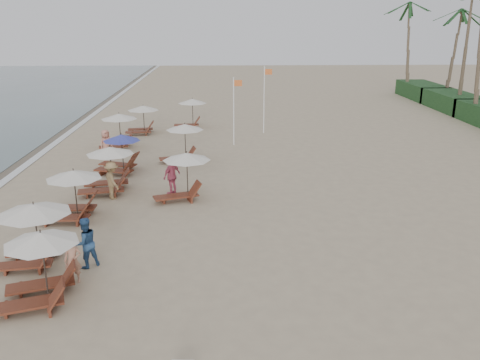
{
  "coord_description": "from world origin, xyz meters",
  "views": [
    {
      "loc": [
        0.16,
        -16.94,
        8.04
      ],
      "look_at": [
        1.0,
        4.36,
        1.3
      ],
      "focal_mm": 37.79,
      "sensor_mm": 36.0,
      "label": 1
    }
  ],
  "objects_px": {
    "lounger_station_5": "(117,130)",
    "inland_station_2": "(190,110)",
    "lounger_station_4": "(117,155)",
    "inland_station_0": "(182,173)",
    "lounger_station_1": "(31,232)",
    "beachgoer_far_b": "(106,144)",
    "beachgoer_near": "(73,260)",
    "beachgoer_far_a": "(172,176)",
    "inland_station_1": "(181,139)",
    "lounger_station_0": "(36,270)",
    "flag_pole_near": "(234,108)",
    "lounger_station_3": "(106,171)",
    "lounger_station_2": "(69,196)",
    "lounger_station_6": "(141,119)",
    "beachgoer_mid_a": "(85,243)",
    "beachgoer_mid_b": "(112,180)"
  },
  "relations": [
    {
      "from": "lounger_station_3",
      "to": "flag_pole_near",
      "type": "distance_m",
      "value": 11.71
    },
    {
      "from": "lounger_station_1",
      "to": "inland_station_1",
      "type": "bearing_deg",
      "value": 72.72
    },
    {
      "from": "lounger_station_0",
      "to": "lounger_station_5",
      "type": "relative_size",
      "value": 1.01
    },
    {
      "from": "lounger_station_1",
      "to": "beachgoer_near",
      "type": "height_order",
      "value": "lounger_station_1"
    },
    {
      "from": "beachgoer_far_b",
      "to": "lounger_station_6",
      "type": "bearing_deg",
      "value": 31.88
    },
    {
      "from": "lounger_station_5",
      "to": "inland_station_2",
      "type": "bearing_deg",
      "value": 56.43
    },
    {
      "from": "beachgoer_near",
      "to": "beachgoer_mid_b",
      "type": "height_order",
      "value": "beachgoer_mid_b"
    },
    {
      "from": "inland_station_2",
      "to": "beachgoer_mid_a",
      "type": "distance_m",
      "value": 23.67
    },
    {
      "from": "inland_station_0",
      "to": "beachgoer_near",
      "type": "xyz_separation_m",
      "value": [
        -2.94,
        -7.69,
        -0.57
      ]
    },
    {
      "from": "lounger_station_5",
      "to": "beachgoer_mid_b",
      "type": "bearing_deg",
      "value": -80.49
    },
    {
      "from": "lounger_station_4",
      "to": "lounger_station_6",
      "type": "relative_size",
      "value": 1.03
    },
    {
      "from": "lounger_station_0",
      "to": "beachgoer_far_b",
      "type": "bearing_deg",
      "value": 95.14
    },
    {
      "from": "lounger_station_2",
      "to": "beachgoer_near",
      "type": "height_order",
      "value": "lounger_station_2"
    },
    {
      "from": "lounger_station_4",
      "to": "beachgoer_far_b",
      "type": "xyz_separation_m",
      "value": [
        -1.24,
        2.92,
        -0.05
      ]
    },
    {
      "from": "beachgoer_mid_a",
      "to": "beachgoer_far_b",
      "type": "height_order",
      "value": "beachgoer_far_b"
    },
    {
      "from": "inland_station_2",
      "to": "flag_pole_near",
      "type": "bearing_deg",
      "value": -61.3
    },
    {
      "from": "lounger_station_1",
      "to": "beachgoer_far_b",
      "type": "xyz_separation_m",
      "value": [
        -0.49,
        14.06,
        -0.33
      ]
    },
    {
      "from": "inland_station_1",
      "to": "flag_pole_near",
      "type": "height_order",
      "value": "flag_pole_near"
    },
    {
      "from": "lounger_station_1",
      "to": "beachgoer_mid_b",
      "type": "xyz_separation_m",
      "value": [
        1.35,
        6.72,
        -0.33
      ]
    },
    {
      "from": "lounger_station_0",
      "to": "inland_station_2",
      "type": "xyz_separation_m",
      "value": [
        3.09,
        25.81,
        0.33
      ]
    },
    {
      "from": "lounger_station_0",
      "to": "beachgoer_far_a",
      "type": "bearing_deg",
      "value": 72.36
    },
    {
      "from": "lounger_station_0",
      "to": "beachgoer_far_b",
      "type": "distance_m",
      "value": 16.61
    },
    {
      "from": "lounger_station_3",
      "to": "beachgoer_near",
      "type": "height_order",
      "value": "lounger_station_3"
    },
    {
      "from": "lounger_station_2",
      "to": "inland_station_2",
      "type": "bearing_deg",
      "value": 78.15
    },
    {
      "from": "lounger_station_2",
      "to": "lounger_station_6",
      "type": "bearing_deg",
      "value": 88.26
    },
    {
      "from": "beachgoer_far_a",
      "to": "flag_pole_near",
      "type": "relative_size",
      "value": 0.41
    },
    {
      "from": "lounger_station_3",
      "to": "beachgoer_far_b",
      "type": "distance_m",
      "value": 6.51
    },
    {
      "from": "beachgoer_near",
      "to": "inland_station_1",
      "type": "bearing_deg",
      "value": 75.69
    },
    {
      "from": "inland_station_0",
      "to": "lounger_station_2",
      "type": "bearing_deg",
      "value": -154.42
    },
    {
      "from": "flag_pole_near",
      "to": "lounger_station_3",
      "type": "bearing_deg",
      "value": -124.18
    },
    {
      "from": "lounger_station_3",
      "to": "inland_station_0",
      "type": "relative_size",
      "value": 0.99
    },
    {
      "from": "lounger_station_1",
      "to": "lounger_station_2",
      "type": "relative_size",
      "value": 0.97
    },
    {
      "from": "beachgoer_mid_b",
      "to": "beachgoer_near",
      "type": "bearing_deg",
      "value": 150.06
    },
    {
      "from": "beachgoer_mid_a",
      "to": "beachgoer_far_b",
      "type": "distance_m",
      "value": 14.48
    },
    {
      "from": "lounger_station_4",
      "to": "beachgoer_far_b",
      "type": "bearing_deg",
      "value": 113.07
    },
    {
      "from": "inland_station_1",
      "to": "beachgoer_near",
      "type": "distance_m",
      "value": 14.72
    },
    {
      "from": "inland_station_1",
      "to": "beachgoer_near",
      "type": "height_order",
      "value": "inland_station_1"
    },
    {
      "from": "lounger_station_5",
      "to": "inland_station_0",
      "type": "relative_size",
      "value": 0.93
    },
    {
      "from": "lounger_station_3",
      "to": "inland_station_1",
      "type": "height_order",
      "value": "lounger_station_3"
    },
    {
      "from": "lounger_station_2",
      "to": "beachgoer_near",
      "type": "bearing_deg",
      "value": -73.58
    },
    {
      "from": "lounger_station_4",
      "to": "inland_station_0",
      "type": "xyz_separation_m",
      "value": [
        3.88,
        -4.73,
        0.38
      ]
    },
    {
      "from": "beachgoer_far_a",
      "to": "lounger_station_1",
      "type": "bearing_deg",
      "value": 8.05
    },
    {
      "from": "inland_station_0",
      "to": "beachgoer_far_a",
      "type": "distance_m",
      "value": 1.07
    },
    {
      "from": "lounger_station_4",
      "to": "lounger_station_6",
      "type": "xyz_separation_m",
      "value": [
        -0.16,
        9.99,
        0.17
      ]
    },
    {
      "from": "beachgoer_near",
      "to": "beachgoer_far_b",
      "type": "bearing_deg",
      "value": 93.28
    },
    {
      "from": "lounger_station_3",
      "to": "beachgoer_far_a",
      "type": "distance_m",
      "value": 3.27
    },
    {
      "from": "beachgoer_far_b",
      "to": "inland_station_2",
      "type": "bearing_deg",
      "value": 14.3
    },
    {
      "from": "lounger_station_0",
      "to": "lounger_station_3",
      "type": "relative_size",
      "value": 0.94
    },
    {
      "from": "lounger_station_2",
      "to": "lounger_station_0",
      "type": "bearing_deg",
      "value": -82.2
    },
    {
      "from": "beachgoer_near",
      "to": "beachgoer_far_a",
      "type": "distance_m",
      "value": 8.85
    }
  ]
}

